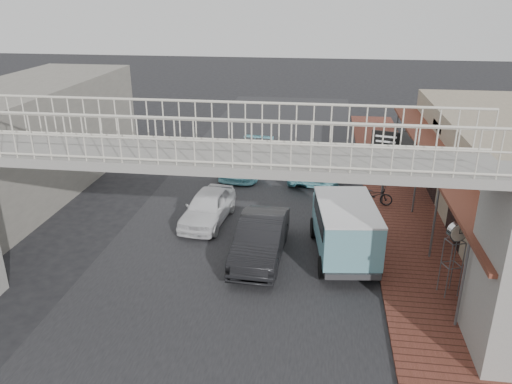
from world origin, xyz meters
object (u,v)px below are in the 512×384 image
(motorcycle_near, at_px, (374,195))
(arrow_sign, at_px, (407,146))
(motorcycle_far, at_px, (403,162))
(dark_sedan, at_px, (261,239))
(angkot_curb, at_px, (319,162))
(street_clock, at_px, (456,235))
(white_hatchback, at_px, (208,207))
(angkot_far, at_px, (248,159))
(angkot_van, at_px, (345,223))

(motorcycle_near, xyz_separation_m, arrow_sign, (1.16, -0.07, 2.34))
(motorcycle_far, relative_size, arrow_sign, 0.43)
(dark_sedan, distance_m, angkot_curb, 9.26)
(angkot_curb, xyz_separation_m, arrow_sign, (3.72, -3.79, 2.12))
(motorcycle_near, distance_m, street_clock, 7.41)
(angkot_curb, height_order, motorcycle_near, angkot_curb)
(motorcycle_far, bearing_deg, motorcycle_near, 156.96)
(arrow_sign, bearing_deg, street_clock, -70.88)
(dark_sedan, distance_m, motorcycle_near, 6.96)
(white_hatchback, bearing_deg, street_clock, -20.96)
(arrow_sign, bearing_deg, motorcycle_far, 95.91)
(white_hatchback, xyz_separation_m, dark_sedan, (2.55, -2.72, 0.08))
(angkot_far, relative_size, motorcycle_near, 3.01)
(angkot_curb, relative_size, motorcycle_near, 3.34)
(motorcycle_far, distance_m, arrow_sign, 5.55)
(white_hatchback, bearing_deg, angkot_curb, 60.79)
(white_hatchback, distance_m, dark_sedan, 3.73)
(angkot_curb, relative_size, angkot_van, 1.18)
(arrow_sign, bearing_deg, white_hatchback, -147.99)
(dark_sedan, height_order, angkot_van, angkot_van)
(street_clock, height_order, arrow_sign, arrow_sign)
(dark_sedan, bearing_deg, angkot_curb, 80.45)
(motorcycle_near, bearing_deg, white_hatchback, 123.98)
(angkot_curb, relative_size, motorcycle_far, 3.69)
(angkot_curb, relative_size, arrow_sign, 1.58)
(angkot_far, xyz_separation_m, motorcycle_near, (6.30, -3.80, -0.18))
(angkot_far, xyz_separation_m, angkot_van, (4.82, -8.75, 0.66))
(angkot_far, height_order, motorcycle_far, angkot_far)
(angkot_curb, distance_m, angkot_far, 3.75)
(dark_sedan, bearing_deg, motorcycle_near, 52.56)
(angkot_curb, xyz_separation_m, angkot_far, (-3.75, 0.08, -0.05))
(arrow_sign, bearing_deg, motorcycle_near, -169.05)
(arrow_sign, bearing_deg, angkot_far, 167.18)
(motorcycle_near, bearing_deg, angkot_curb, 47.85)
(angkot_van, height_order, motorcycle_far, angkot_van)
(motorcycle_near, bearing_deg, angkot_far, 72.28)
(angkot_curb, bearing_deg, angkot_van, 103.02)
(white_hatchback, relative_size, street_clock, 1.60)
(motorcycle_near, relative_size, motorcycle_far, 1.10)
(angkot_far, distance_m, motorcycle_far, 8.30)
(dark_sedan, bearing_deg, white_hatchback, 135.37)
(angkot_van, xyz_separation_m, motorcycle_far, (3.41, 9.86, -0.83))
(angkot_curb, xyz_separation_m, motorcycle_far, (4.48, 1.19, -0.21))
(angkot_curb, xyz_separation_m, street_clock, (4.27, -10.73, 1.39))
(angkot_curb, height_order, motorcycle_far, angkot_curb)
(angkot_van, distance_m, motorcycle_near, 5.24)
(motorcycle_far, xyz_separation_m, street_clock, (-0.21, -11.93, 1.60))
(dark_sedan, relative_size, motorcycle_near, 2.81)
(white_hatchback, height_order, angkot_van, angkot_van)
(white_hatchback, relative_size, motorcycle_far, 2.68)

